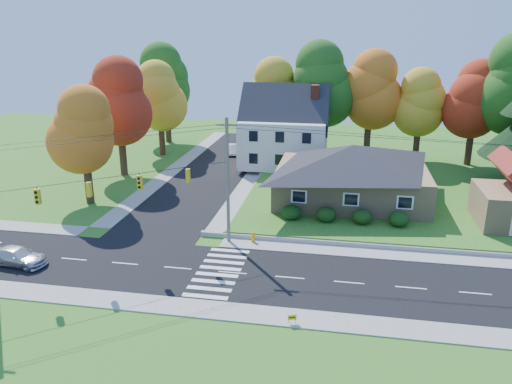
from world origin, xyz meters
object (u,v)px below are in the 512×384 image
white_car (233,149)px  fire_hydrant (253,237)px  silver_sedan (17,256)px  ranch_house (352,172)px

white_car → fire_hydrant: (8.17, -28.68, -0.24)m
silver_sedan → fire_hydrant: (15.91, 6.94, -0.23)m
silver_sedan → white_car: (7.74, 35.61, 0.01)m
fire_hydrant → white_car: bearing=105.9°
fire_hydrant → silver_sedan: bearing=-156.4°
ranch_house → white_car: ranch_house is taller
silver_sedan → white_car: bearing=-5.8°
white_car → silver_sedan: bearing=-114.0°
ranch_house → silver_sedan: size_ratio=3.32×
silver_sedan → fire_hydrant: silver_sedan is taller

